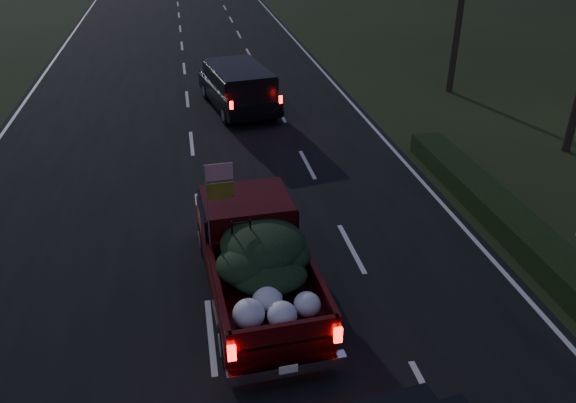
{
  "coord_description": "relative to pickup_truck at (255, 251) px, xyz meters",
  "views": [
    {
      "loc": [
        -0.08,
        -8.56,
        7.57
      ],
      "look_at": [
        2.08,
        2.82,
        1.3
      ],
      "focal_mm": 35.0,
      "sensor_mm": 36.0,
      "label": 1
    }
  ],
  "objects": [
    {
      "name": "ground",
      "position": [
        -1.08,
        -1.26,
        -1.04
      ],
      "size": [
        120.0,
        120.0,
        0.0
      ],
      "primitive_type": "plane",
      "color": "black",
      "rests_on": "ground"
    },
    {
      "name": "road_asphalt",
      "position": [
        -1.08,
        -1.26,
        -1.03
      ],
      "size": [
        14.0,
        120.0,
        0.02
      ],
      "primitive_type": "cube",
      "color": "black",
      "rests_on": "ground"
    },
    {
      "name": "hedge_row",
      "position": [
        6.72,
        1.74,
        -0.74
      ],
      "size": [
        1.0,
        10.0,
        0.6
      ],
      "primitive_type": "cube",
      "color": "black",
      "rests_on": "ground"
    },
    {
      "name": "pickup_truck",
      "position": [
        0.0,
        0.0,
        0.0
      ],
      "size": [
        2.31,
        5.42,
        2.79
      ],
      "rotation": [
        0.0,
        0.0,
        0.05
      ],
      "color": "#3E0809",
      "rests_on": "ground"
    },
    {
      "name": "lead_suv",
      "position": [
        0.97,
        12.0,
        0.05
      ],
      "size": [
        2.91,
        5.3,
        1.44
      ],
      "rotation": [
        0.0,
        0.0,
        0.17
      ],
      "color": "black",
      "rests_on": "ground"
    }
  ]
}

